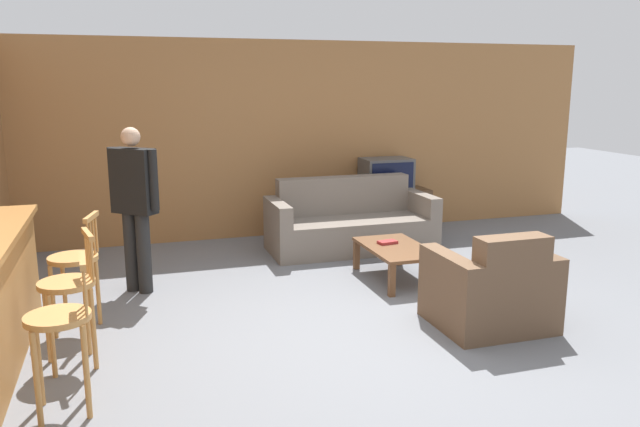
% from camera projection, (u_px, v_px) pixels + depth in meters
% --- Properties ---
extents(ground_plane, '(24.00, 24.00, 0.00)m').
position_uv_depth(ground_plane, '(375.00, 333.00, 5.21)').
color(ground_plane, slate).
extents(wall_back, '(9.40, 0.08, 2.60)m').
position_uv_depth(wall_back, '(272.00, 140.00, 8.33)').
color(wall_back, '#9E6B3D').
rests_on(wall_back, ground_plane).
extents(bar_chair_near, '(0.43, 0.43, 1.00)m').
position_uv_depth(bar_chair_near, '(61.00, 329.00, 3.87)').
color(bar_chair_near, '#B77F42').
rests_on(bar_chair_near, ground_plane).
extents(bar_chair_mid, '(0.47, 0.47, 1.00)m').
position_uv_depth(bar_chair_mid, '(69.00, 293.00, 4.51)').
color(bar_chair_mid, '#B77F42').
rests_on(bar_chair_mid, ground_plane).
extents(bar_chair_far, '(0.48, 0.48, 1.00)m').
position_uv_depth(bar_chair_far, '(76.00, 267.00, 5.15)').
color(bar_chair_far, '#B77F42').
rests_on(bar_chair_far, ground_plane).
extents(couch_far, '(2.04, 0.87, 0.88)m').
position_uv_depth(couch_far, '(350.00, 225.00, 7.79)').
color(couch_far, '#70665B').
rests_on(couch_far, ground_plane).
extents(armchair_near, '(0.93, 0.82, 0.86)m').
position_uv_depth(armchair_near, '(492.00, 292.00, 5.30)').
color(armchair_near, brown).
rests_on(armchair_near, ground_plane).
extents(coffee_table, '(0.61, 1.05, 0.36)m').
position_uv_depth(coffee_table, '(396.00, 251.00, 6.57)').
color(coffee_table, brown).
rests_on(coffee_table, ground_plane).
extents(tv_unit, '(1.21, 0.47, 0.59)m').
position_uv_depth(tv_unit, '(385.00, 211.00, 8.69)').
color(tv_unit, '#513823').
rests_on(tv_unit, ground_plane).
extents(tv, '(0.67, 0.46, 0.44)m').
position_uv_depth(tv, '(386.00, 174.00, 8.58)').
color(tv, '#4C4C4C').
rests_on(tv, tv_unit).
extents(book_on_table, '(0.22, 0.14, 0.03)m').
position_uv_depth(book_on_table, '(387.00, 242.00, 6.67)').
color(book_on_table, maroon).
rests_on(book_on_table, coffee_table).
extents(person_by_window, '(0.45, 0.43, 1.64)m').
position_uv_depth(person_by_window, '(134.00, 201.00, 6.07)').
color(person_by_window, black).
rests_on(person_by_window, ground_plane).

